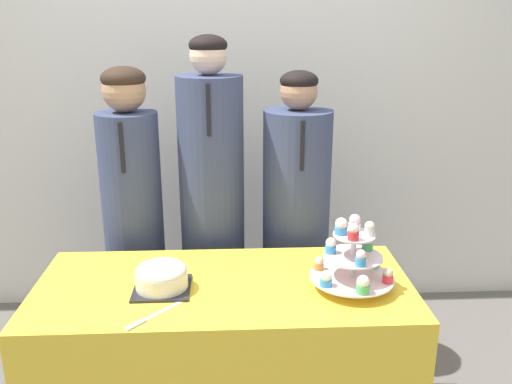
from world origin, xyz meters
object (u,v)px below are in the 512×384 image
(student_1, at_px, (213,220))
(cupcake_stand, at_px, (353,258))
(student_2, at_px, (295,234))
(cake_knife, at_px, (146,319))
(round_cake, at_px, (162,276))
(student_0, at_px, (134,231))

(student_1, bearing_deg, cupcake_stand, -49.08)
(student_2, bearing_deg, cupcake_stand, -77.64)
(cake_knife, bearing_deg, cupcake_stand, -32.59)
(student_1, bearing_deg, cake_knife, -103.90)
(round_cake, xyz_separation_m, cake_knife, (-0.03, -0.22, -0.05))
(cupcake_stand, xyz_separation_m, student_1, (-0.54, 0.62, -0.08))
(round_cake, height_order, student_2, student_2)
(student_0, height_order, student_2, student_0)
(cake_knife, height_order, student_1, student_1)
(round_cake, bearing_deg, student_0, 108.56)
(student_1, xyz_separation_m, student_2, (0.40, -0.00, -0.08))
(student_1, bearing_deg, student_0, -180.00)
(round_cake, xyz_separation_m, student_2, (0.57, 0.60, -0.09))
(cake_knife, xyz_separation_m, student_2, (0.60, 0.81, -0.04))
(round_cake, relative_size, cupcake_stand, 0.67)
(cake_knife, bearing_deg, student_2, 6.01)
(round_cake, height_order, cupcake_stand, cupcake_stand)
(round_cake, xyz_separation_m, student_0, (-0.20, 0.60, -0.06))
(round_cake, distance_m, student_1, 0.62)
(cupcake_stand, height_order, student_2, student_2)
(cupcake_stand, distance_m, student_2, 0.65)
(cake_knife, xyz_separation_m, cupcake_stand, (0.74, 0.20, 0.12))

